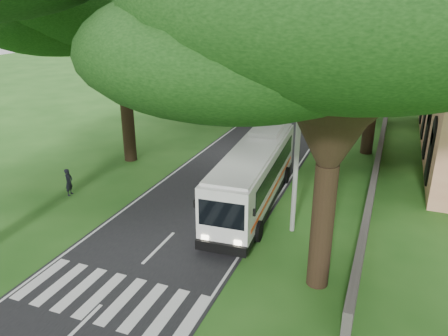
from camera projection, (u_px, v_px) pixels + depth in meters
The scene contains 14 objects.
ground at pixel (136, 271), 19.03m from camera, with size 140.00×140.00×0.00m, color #1F4E16.
road at pixel (281, 126), 40.71m from camera, with size 8.00×120.00×0.04m, color black.
crosswalk at pixel (109, 298), 17.30m from camera, with size 8.00×3.00×0.01m, color silver.
property_wall at pixel (383, 133), 36.55m from camera, with size 0.35×50.00×1.20m, color #383533.
pole_near at pixel (297, 153), 20.84m from camera, with size 1.60×0.24×8.00m.
pole_mid at pixel (347, 83), 38.19m from camera, with size 1.60×0.24×8.00m.
pole_far at pixel (366, 57), 55.54m from camera, with size 1.60×0.24×8.00m.
tree_l_mida at pixel (118, 1), 28.22m from camera, with size 15.57×15.57×14.34m.
tree_r_near at pixel (342, 13), 14.36m from camera, with size 14.82×14.82×13.86m.
tree_r_far at pixel (400, 4), 60.93m from camera, with size 15.94×15.94×13.86m.
coach_bus at pixel (254, 174), 24.56m from camera, with size 3.32×11.85×3.45m.
distant_car_b at pixel (310, 72), 66.39m from camera, with size 1.29×3.71×1.22m, color navy.
distant_car_c at pixel (346, 64), 75.03m from camera, with size 1.86×4.57×1.33m, color maroon.
pedestrian at pixel (69, 182), 26.12m from camera, with size 0.61×0.40×1.67m, color black.
Camera 1 is at (9.49, -13.59, 11.06)m, focal length 35.00 mm.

